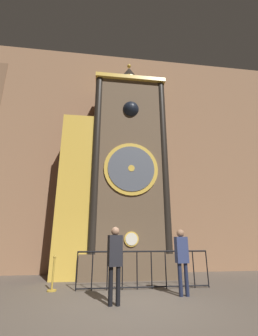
# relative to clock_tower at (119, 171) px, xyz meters

# --- Properties ---
(ground_plane) EXTENTS (28.00, 28.00, 0.00)m
(ground_plane) POSITION_rel_clock_tower_xyz_m (-0.04, -3.94, -4.43)
(ground_plane) COLOR brown
(cathedral_back_wall) EXTENTS (24.00, 0.32, 12.04)m
(cathedral_back_wall) POSITION_rel_clock_tower_xyz_m (-0.13, 1.39, 1.58)
(cathedral_back_wall) COLOR #936B4C
(cathedral_back_wall) RESTS_ON ground_plane
(clock_tower) EXTENTS (5.00, 1.82, 10.45)m
(clock_tower) POSITION_rel_clock_tower_xyz_m (0.00, 0.00, 0.00)
(clock_tower) COLOR brown
(clock_tower) RESTS_ON ground_plane
(railing_fence) EXTENTS (4.25, 0.05, 1.13)m
(railing_fence) POSITION_rel_clock_tower_xyz_m (0.68, -2.11, -3.82)
(railing_fence) COLOR black
(railing_fence) RESTS_ON ground_plane
(visitor_near) EXTENTS (0.38, 0.29, 1.79)m
(visitor_near) POSITION_rel_clock_tower_xyz_m (-0.39, -3.79, -3.35)
(visitor_near) COLOR black
(visitor_near) RESTS_ON ground_plane
(visitor_far) EXTENTS (0.36, 0.24, 1.77)m
(visitor_far) POSITION_rel_clock_tower_xyz_m (1.58, -3.13, -3.36)
(visitor_far) COLOR #1B213A
(visitor_far) RESTS_ON ground_plane
(stanchion_post) EXTENTS (0.28, 0.28, 1.00)m
(stanchion_post) POSITION_rel_clock_tower_xyz_m (-2.14, -2.03, -4.11)
(stanchion_post) COLOR #B28E33
(stanchion_post) RESTS_ON ground_plane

